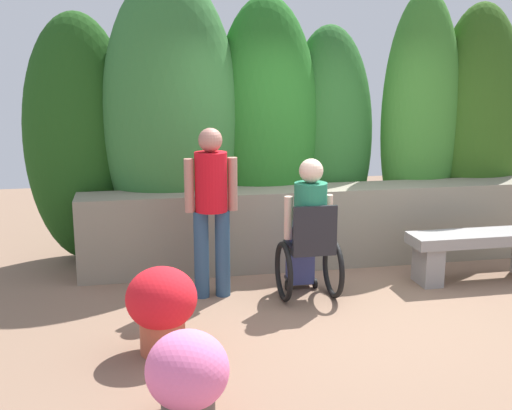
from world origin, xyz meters
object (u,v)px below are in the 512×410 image
at_px(flower_pot_terracotta_by_wall, 187,375).
at_px(flower_pot_purple_near, 162,306).
at_px(person_in_wheelchair, 308,234).
at_px(person_standing_companion, 211,202).
at_px(stone_bench, 480,248).

bearing_deg(flower_pot_terracotta_by_wall, flower_pot_purple_near, 96.06).
distance_m(person_in_wheelchair, person_standing_companion, 0.95).
bearing_deg(stone_bench, flower_pot_purple_near, -164.43).
bearing_deg(flower_pot_purple_near, stone_bench, 17.82).
height_order(stone_bench, flower_pot_purple_near, flower_pot_purple_near).
xyz_separation_m(stone_bench, person_in_wheelchair, (-1.85, -0.13, 0.29)).
relative_size(stone_bench, person_in_wheelchair, 1.12).
relative_size(person_standing_companion, flower_pot_purple_near, 2.37).
xyz_separation_m(person_in_wheelchair, person_standing_companion, (-0.87, 0.21, 0.30)).
bearing_deg(person_in_wheelchair, stone_bench, -5.42).
bearing_deg(stone_bench, flower_pot_terracotta_by_wall, -149.80).
xyz_separation_m(stone_bench, flower_pot_terracotta_by_wall, (-3.15, -2.01, -0.05)).
bearing_deg(person_standing_companion, stone_bench, 8.05).
bearing_deg(flower_pot_terracotta_by_wall, stone_bench, 32.45).
xyz_separation_m(person_in_wheelchair, flower_pot_purple_near, (-1.40, -0.92, -0.25)).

